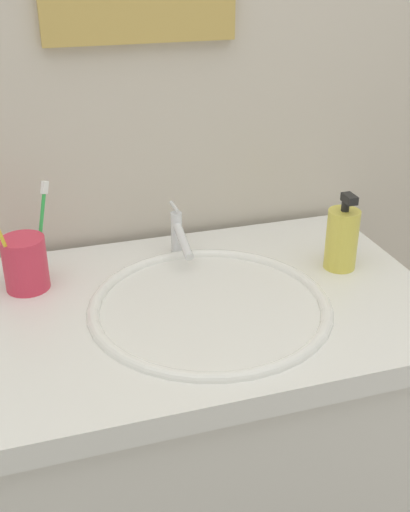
{
  "coord_description": "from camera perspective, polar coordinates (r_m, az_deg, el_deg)",
  "views": [
    {
      "loc": [
        -0.26,
        -0.97,
        1.49
      ],
      "look_at": [
        0.04,
        0.0,
        0.97
      ],
      "focal_mm": 44.21,
      "sensor_mm": 36.0,
      "label": 1
    }
  ],
  "objects": [
    {
      "name": "faucet",
      "position": [
        1.32,
        -2.39,
        1.95
      ],
      "size": [
        0.02,
        0.14,
        0.1
      ],
      "color": "silver",
      "rests_on": "sink_basin"
    },
    {
      "name": "tiled_wall_back",
      "position": [
        1.36,
        -5.85,
        14.65
      ],
      "size": [
        2.14,
        0.04,
        2.4
      ],
      "primitive_type": "cube",
      "color": "beige",
      "rests_on": "ground"
    },
    {
      "name": "toothbrush_yellow",
      "position": [
        1.19,
        -17.88,
        1.48
      ],
      "size": [
        0.05,
        0.05,
        0.21
      ],
      "color": "yellow",
      "rests_on": "toothbrush_cup"
    },
    {
      "name": "toothbrush_green",
      "position": [
        1.25,
        -14.61,
        2.74
      ],
      "size": [
        0.05,
        0.04,
        0.19
      ],
      "color": "green",
      "rests_on": "toothbrush_cup"
    },
    {
      "name": "sink_basin",
      "position": [
        1.18,
        0.44,
        -6.16
      ],
      "size": [
        0.45,
        0.45,
        0.11
      ],
      "color": "white",
      "rests_on": "vanity_counter"
    },
    {
      "name": "toothbrush_cup",
      "position": [
        1.24,
        -15.95,
        -0.66
      ],
      "size": [
        0.08,
        0.08,
        0.1
      ],
      "primitive_type": "cylinder",
      "color": "#D8334C",
      "rests_on": "vanity_counter"
    },
    {
      "name": "vanity_counter",
      "position": [
        1.45,
        -1.48,
        -19.19
      ],
      "size": [
        0.94,
        0.58,
        0.88
      ],
      "color": "silver",
      "rests_on": "ground"
    },
    {
      "name": "soap_dispenser",
      "position": [
        1.29,
        12.28,
        1.57
      ],
      "size": [
        0.06,
        0.06,
        0.16
      ],
      "color": "#DBCC4C",
      "rests_on": "vanity_counter"
    }
  ]
}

